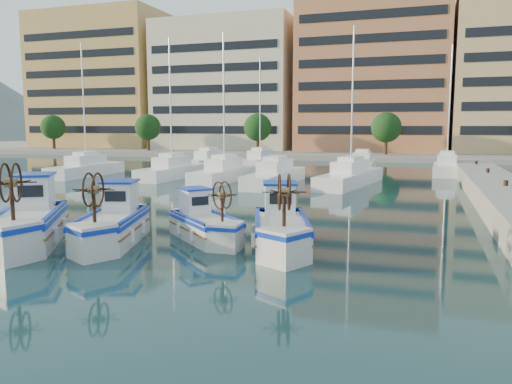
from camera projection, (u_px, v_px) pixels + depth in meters
name	position (u px, v px, depth m)	size (l,w,h in m)	color
ground	(161.00, 250.00, 17.71)	(300.00, 300.00, 0.00)	#1A4045
waterfront	(429.00, 81.00, 74.53)	(180.00, 40.00, 25.60)	gray
yacht_marina	(288.00, 170.00, 43.91)	(40.95, 23.49, 11.50)	white
fishing_boat_a	(29.00, 220.00, 18.58)	(4.29, 5.27, 3.20)	silver
fishing_boat_b	(113.00, 222.00, 18.74)	(3.06, 4.70, 2.85)	silver
fishing_boat_c	(204.00, 222.00, 19.28)	(3.82, 3.69, 2.44)	silver
fishing_boat_d	(281.00, 226.00, 18.04)	(3.16, 4.75, 2.87)	silver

